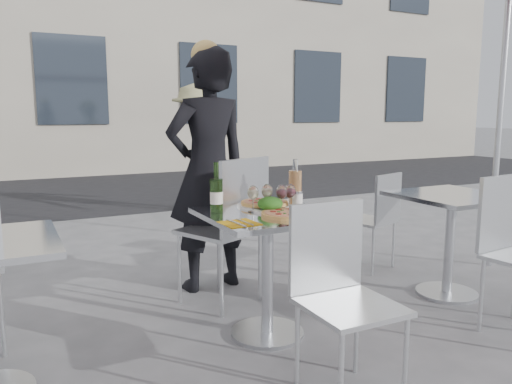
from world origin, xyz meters
name	(u,v)px	position (x,y,z in m)	size (l,w,h in m)	color
ground	(267,334)	(0.00, 0.00, 0.00)	(80.00, 80.00, 0.00)	#5E5E60
street_asphalt	(93,190)	(0.00, 6.50, 0.00)	(24.00, 5.00, 0.00)	black
main_table	(268,248)	(0.00, 0.00, 0.54)	(0.72, 0.72, 0.75)	#B7BABF
side_table_right	(451,223)	(1.50, 0.00, 0.54)	(0.72, 0.72, 0.75)	#B7BABF
chair_far	(231,219)	(0.00, 0.53, 0.61)	(0.62, 0.63, 1.03)	silver
chair_near	(339,283)	(0.02, -0.68, 0.53)	(0.41, 0.42, 0.90)	silver
side_chair_rfar	(377,213)	(1.42, 0.71, 0.49)	(0.48, 0.49, 0.83)	silver
woman_diner	(208,171)	(0.00, 0.95, 0.90)	(0.65, 0.43, 1.79)	black
pedestrian_b	(197,149)	(0.97, 3.83, 0.86)	(1.11, 0.64, 1.71)	#938E5E
pizza_near	(288,214)	(0.06, -0.13, 0.76)	(0.30, 0.30, 0.02)	#E2AF58
pizza_far	(264,204)	(0.08, 0.19, 0.77)	(0.33, 0.33, 0.03)	white
salad_plate	(270,205)	(0.03, 0.03, 0.79)	(0.22, 0.22, 0.09)	white
wine_bottle	(216,194)	(-0.27, 0.12, 0.86)	(0.07, 0.08, 0.29)	#2D501E
carafe	(295,187)	(0.26, 0.12, 0.87)	(0.08, 0.08, 0.29)	tan
sugar_shaker	(297,200)	(0.22, 0.04, 0.80)	(0.06, 0.06, 0.11)	white
wineglass_white_a	(253,194)	(-0.07, 0.05, 0.86)	(0.07, 0.07, 0.16)	white
wineglass_white_b	(267,192)	(0.03, 0.07, 0.86)	(0.07, 0.07, 0.16)	white
wineglass_red_a	(282,193)	(0.10, 0.00, 0.86)	(0.07, 0.07, 0.16)	white
wineglass_red_b	(290,192)	(0.16, 0.01, 0.86)	(0.07, 0.07, 0.16)	white
napkin_left	(239,223)	(-0.27, -0.19, 0.75)	(0.19, 0.20, 0.01)	#EDAF14
napkin_right	(330,215)	(0.27, -0.24, 0.75)	(0.19, 0.20, 0.01)	#EDAF14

